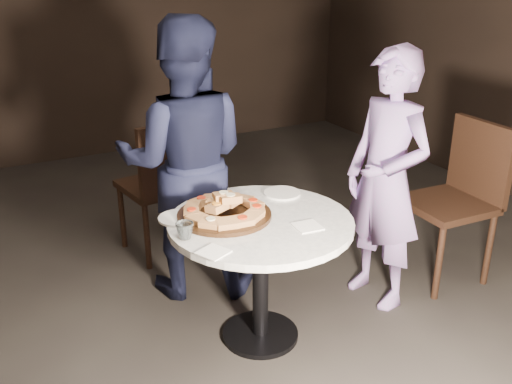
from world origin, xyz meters
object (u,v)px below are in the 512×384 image
water_glass (185,231)px  diner_navy (185,162)px  chair_far (164,180)px  diner_teal (386,181)px  table (261,243)px  focaccia_pile (224,207)px  serving_board (224,215)px  chair_right (461,190)px

water_glass → diner_navy: size_ratio=0.05×
chair_far → diner_navy: 0.52m
water_glass → diner_navy: diner_navy is taller
diner_teal → table: bearing=-95.3°
focaccia_pile → water_glass: bearing=-153.2°
focaccia_pile → chair_far: 1.03m
diner_teal → chair_far: bearing=-146.7°
serving_board → diner_navy: bearing=88.7°
table → serving_board: (-0.15, 0.11, 0.14)m
focaccia_pile → diner_navy: diner_navy is taller
water_glass → chair_right: 1.84m
serving_board → diner_teal: 0.97m
chair_right → diner_navy: (-1.56, 0.65, 0.24)m
table → diner_navy: diner_navy is taller
chair_right → chair_far: bearing=-122.9°
water_glass → diner_teal: bearing=2.3°
focaccia_pile → diner_navy: bearing=88.8°
diner_navy → diner_teal: 1.15m
serving_board → chair_far: (0.03, 1.01, -0.15)m
focaccia_pile → water_glass: (-0.26, -0.13, -0.01)m
table → chair_right: (1.42, 0.03, 0.01)m
table → diner_teal: (0.82, 0.03, 0.18)m
chair_far → table: bearing=87.7°
diner_navy → table: bearing=125.9°
chair_right → diner_navy: size_ratio=0.61×
serving_board → diner_teal: diner_teal is taller
chair_right → table: bearing=-86.5°
serving_board → chair_far: size_ratio=0.49×
table → chair_right: 1.42m
diner_teal → chair_right: bearing=82.2°
focaccia_pile → water_glass: 0.30m
chair_far → diner_teal: (0.94, -1.09, 0.19)m
diner_navy → water_glass: bearing=92.9°
diner_navy → serving_board: bearing=113.3°
diner_teal → focaccia_pile: bearing=-102.4°
water_glass → diner_navy: bearing=68.3°
table → chair_far: 1.13m
chair_far → chair_right: (1.54, -1.10, 0.02)m
chair_far → chair_right: chair_right is taller
table → focaccia_pile: size_ratio=2.49×
table → chair_right: size_ratio=1.06×
table → diner_navy: bearing=101.3°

